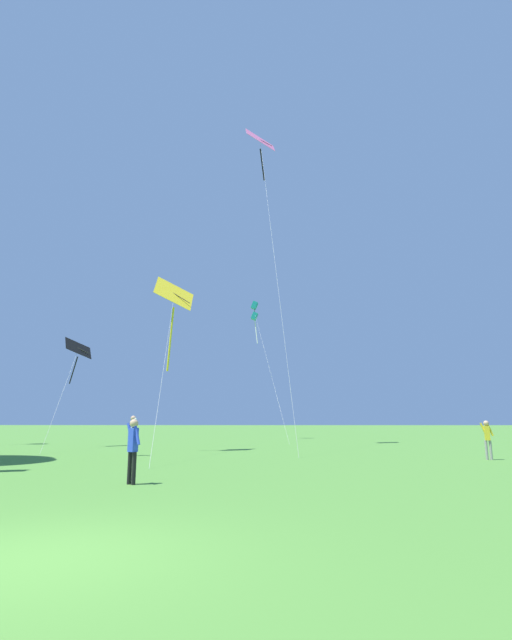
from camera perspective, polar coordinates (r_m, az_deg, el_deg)
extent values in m
plane|color=#4C8433|center=(6.69, -25.45, -24.21)|extent=(400.00, 400.00, 0.00)
cube|color=pink|center=(39.55, 0.50, 20.51)|extent=(2.29, 2.33, 2.05)
cylinder|color=#3F382D|center=(39.55, 0.50, 20.51)|extent=(1.82, 0.28, 0.99)
cylinder|color=black|center=(38.65, 0.74, 17.88)|extent=(0.43, 0.46, 2.48)
cylinder|color=silver|center=(29.16, 2.16, 7.63)|extent=(1.93, 11.82, 22.57)
cube|color=black|center=(33.53, -20.24, -3.13)|extent=(1.63, 2.06, 1.42)
cylinder|color=#3F382D|center=(33.53, -20.24, -3.13)|extent=(1.20, 0.71, 0.64)
cylinder|color=black|center=(33.39, -20.74, -5.55)|extent=(0.45, 0.18, 1.77)
cylinder|color=silver|center=(29.69, -21.95, -8.13)|extent=(1.44, 7.11, 6.11)
cube|color=teal|center=(46.14, -0.18, 1.73)|extent=(0.70, 0.73, 0.79)
cube|color=teal|center=(45.90, -0.18, 0.45)|extent=(0.70, 0.73, 0.79)
cylinder|color=#3F382D|center=(46.01, -0.18, 1.09)|extent=(0.05, 0.05, 1.51)
cylinder|color=silver|center=(45.42, 0.00, -1.24)|extent=(0.42, 0.51, 2.55)
cylinder|color=silver|center=(40.09, 1.58, -5.69)|extent=(2.83, 9.92, 11.73)
cube|color=yellow|center=(27.68, -9.65, 3.10)|extent=(1.96, 2.21, 2.12)
cylinder|color=#3F382D|center=(27.68, -9.65, 3.10)|extent=(1.84, 0.14, 1.16)
cylinder|color=yellow|center=(27.12, -10.07, -2.19)|extent=(0.34, 0.19, 3.59)
cylinder|color=silver|center=(22.10, -10.73, -4.72)|extent=(1.39, 9.58, 8.45)
cylinder|color=black|center=(13.16, -14.70, -16.54)|extent=(0.11, 0.11, 0.79)
cylinder|color=black|center=(13.03, -14.21, -16.61)|extent=(0.11, 0.11, 0.79)
cube|color=blue|center=(13.05, -14.30, -13.54)|extent=(0.27, 0.26, 0.59)
cylinder|color=blue|center=(13.14, -14.62, -12.86)|extent=(0.27, 0.21, 0.55)
cylinder|color=blue|center=(12.95, -13.90, -12.92)|extent=(0.27, 0.21, 0.55)
sphere|color=tan|center=(13.04, -14.20, -11.76)|extent=(0.22, 0.22, 0.22)
cylinder|color=gray|center=(22.68, 25.57, -13.68)|extent=(0.10, 0.10, 0.78)
cylinder|color=gray|center=(22.71, 25.98, -13.64)|extent=(0.10, 0.10, 0.78)
cube|color=yellow|center=(22.67, 25.62, -11.94)|extent=(0.23, 0.22, 0.59)
cylinder|color=yellow|center=(22.65, 25.27, -11.60)|extent=(0.27, 0.14, 0.55)
cylinder|color=yellow|center=(22.69, 25.89, -11.55)|extent=(0.27, 0.14, 0.55)
sphere|color=tan|center=(22.67, 25.53, -10.94)|extent=(0.21, 0.21, 0.21)
cylinder|color=#665B4C|center=(23.62, -14.35, -14.20)|extent=(0.12, 0.12, 0.89)
cylinder|color=#665B4C|center=(23.79, -14.53, -14.17)|extent=(0.12, 0.12, 0.89)
cube|color=white|center=(23.68, -14.34, -12.30)|extent=(0.30, 0.30, 0.67)
cylinder|color=white|center=(23.55, -14.18, -11.90)|extent=(0.26, 0.29, 0.63)
cylinder|color=white|center=(23.81, -14.45, -11.88)|extent=(0.26, 0.29, 0.63)
sphere|color=tan|center=(23.68, -14.28, -11.19)|extent=(0.25, 0.25, 0.25)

